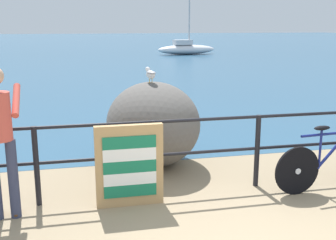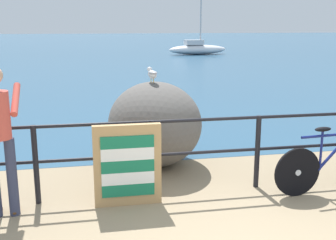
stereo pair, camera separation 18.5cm
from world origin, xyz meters
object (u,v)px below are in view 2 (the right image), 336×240
folded_deckchair_stack (128,165)px  sailboat (197,49)px  breakwater_boulder_main (155,124)px  seagull (152,74)px

folded_deckchair_stack → sailboat: 26.21m
breakwater_boulder_main → sailboat: 24.61m
breakwater_boulder_main → seagull: (-0.04, -0.04, 0.81)m
breakwater_boulder_main → seagull: bearing=-134.8°
seagull → sailboat: (6.92, 23.67, -1.06)m
seagull → sailboat: size_ratio=0.07×
folded_deckchair_stack → sailboat: bearing=73.5°
folded_deckchair_stack → breakwater_boulder_main: bearing=68.8°
sailboat → breakwater_boulder_main: bearing=-112.6°
seagull → sailboat: bearing=-28.1°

